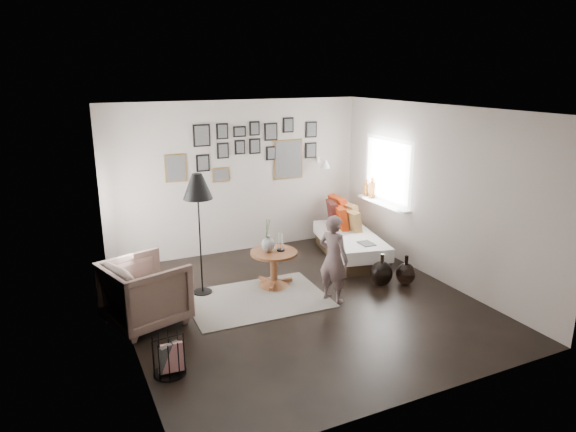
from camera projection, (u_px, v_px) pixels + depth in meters
name	position (u px, v px, depth m)	size (l,w,h in m)	color
ground	(300.00, 303.00, 7.01)	(4.80, 4.80, 0.00)	black
wall_back	(238.00, 178.00, 8.74)	(4.50, 4.50, 0.00)	#ACA096
wall_front	(422.00, 275.00, 4.57)	(4.50, 4.50, 0.00)	#ACA096
wall_left	(122.00, 234.00, 5.73)	(4.80, 4.80, 0.00)	#ACA096
wall_right	(437.00, 194.00, 7.59)	(4.80, 4.80, 0.00)	#ACA096
ceiling	(302.00, 109.00, 6.30)	(4.80, 4.80, 0.00)	white
door_left	(111.00, 227.00, 6.85)	(0.00, 2.14, 2.14)	white
window_right	(378.00, 199.00, 8.82)	(0.15, 1.32, 1.30)	white
gallery_wall	(253.00, 151.00, 8.73)	(2.74, 0.03, 1.08)	brown
wall_sconce	(325.00, 164.00, 9.11)	(0.18, 0.36, 0.16)	white
rug	(257.00, 299.00, 7.11)	(1.89, 1.32, 0.01)	beige
pedestal_table	(274.00, 270.00, 7.50)	(0.68, 0.68, 0.54)	brown
vase	(268.00, 242.00, 7.36)	(0.19, 0.19, 0.49)	black
candles	(281.00, 242.00, 7.43)	(0.12, 0.12, 0.25)	black
daybed	(348.00, 240.00, 8.74)	(1.16, 1.94, 0.89)	black
magazine_on_daybed	(367.00, 243.00, 8.13)	(0.20, 0.27, 0.01)	black
armchair	(145.00, 292.00, 6.35)	(0.88, 0.91, 0.83)	brown
armchair_cushion	(144.00, 286.00, 6.37)	(0.37, 0.37, 0.09)	beige
floor_lamp	(198.00, 191.00, 6.91)	(0.40, 0.40, 1.73)	black
magazine_basket	(169.00, 356.00, 5.33)	(0.36, 0.36, 0.41)	black
demijohn_large	(381.00, 273.00, 7.53)	(0.33, 0.33, 0.49)	black
demijohn_small	(406.00, 274.00, 7.58)	(0.29, 0.29, 0.45)	black
child	(333.00, 259.00, 6.92)	(0.45, 0.29, 1.22)	#665051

